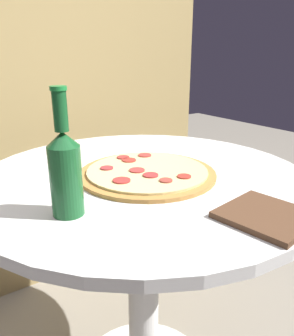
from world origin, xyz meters
name	(u,v)px	position (x,y,z in m)	size (l,w,h in m)	color
table	(143,237)	(0.00, 0.00, 0.57)	(0.90, 0.90, 0.77)	silver
fence_panel	(50,124)	(0.00, 0.75, 0.78)	(1.62, 0.04, 1.57)	tan
pizza	(147,172)	(0.00, -0.02, 0.78)	(0.36, 0.36, 0.02)	#B77F3D
beer_bottle	(65,169)	(-0.26, -0.12, 0.87)	(0.06, 0.06, 0.25)	#195628
pizza_paddle	(280,220)	(0.06, -0.38, 0.78)	(0.18, 0.31, 0.02)	brown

